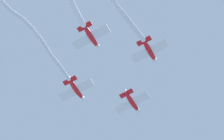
{
  "coord_description": "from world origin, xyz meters",
  "views": [
    {
      "loc": [
        -32.45,
        -3.52,
        4.35
      ],
      "look_at": [
        0.48,
        4.22,
        74.64
      ],
      "focal_mm": 73.75,
      "sensor_mm": 36.0,
      "label": 1
    }
  ],
  "objects": [
    {
      "name": "airplane_slot",
      "position": [
        -6.29,
        6.16,
        74.52
      ],
      "size": [
        5.12,
        6.68,
        1.65
      ],
      "rotation": [
        0.0,
        0.0,
        5.98
      ],
      "color": "red"
    },
    {
      "name": "smoke_trail_left_wing",
      "position": [
        -7.71,
        15.11,
        75.47
      ],
      "size": [
        16.27,
        8.1,
        2.7
      ],
      "color": "white"
    },
    {
      "name": "airplane_left_wing",
      "position": [
        2.56,
        11.06,
        74.32
      ],
      "size": [
        5.12,
        6.68,
        1.65
      ],
      "rotation": [
        0.0,
        0.0,
        5.99
      ],
      "color": "red"
    },
    {
      "name": "airplane_right_wing",
      "position": [
        -1.39,
        -2.68,
        75.02
      ],
      "size": [
        5.11,
        6.69,
        1.65
      ],
      "rotation": [
        0.0,
        0.0,
        6.01
      ],
      "color": "red"
    },
    {
      "name": "airplane_lead",
      "position": [
        7.45,
        2.21,
        74.72
      ],
      "size": [
        5.12,
        6.67,
        1.65
      ],
      "rotation": [
        0.0,
        0.0,
        5.97
      ],
      "color": "red"
    }
  ]
}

